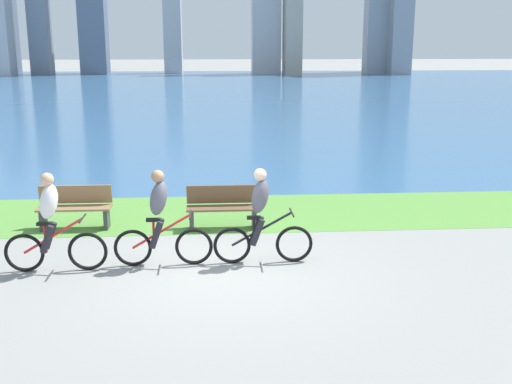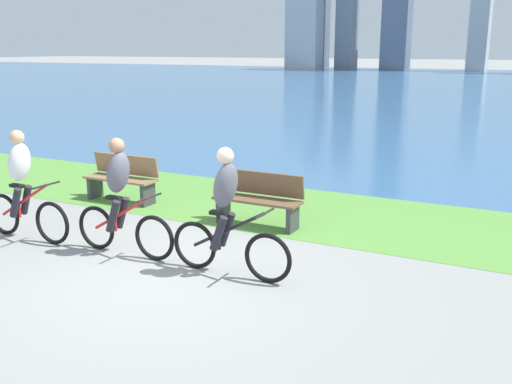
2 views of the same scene
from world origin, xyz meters
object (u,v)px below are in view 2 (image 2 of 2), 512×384
Objects in this scene: cyclist_trailing at (121,198)px; bench_near_path at (122,178)px; cyclist_lead at (227,213)px; cyclist_distant_rear at (23,186)px; bench_far_along_path at (259,199)px.

bench_near_path is at bearing 129.83° from cyclist_trailing.
cyclist_distant_rear is (-3.53, -0.15, 0.00)m from cyclist_lead.
cyclist_lead is at bearing -32.39° from bench_near_path.
bench_far_along_path is (-0.63, 2.13, -0.39)m from cyclist_lead.
bench_far_along_path is (1.11, 2.14, -0.39)m from cyclist_trailing.
bench_far_along_path is at bearing 38.18° from cyclist_distant_rear.
cyclist_lead is 1.03× the size of cyclist_trailing.
cyclist_lead is 4.40m from bench_near_path.
cyclist_trailing is at bearing -179.76° from cyclist_lead.
cyclist_trailing is (-1.74, -0.01, -0.00)m from cyclist_lead.
cyclist_lead is at bearing 0.24° from cyclist_trailing.
cyclist_trailing is 1.14× the size of bench_far_along_path.
cyclist_trailing reaches higher than bench_near_path.
cyclist_trailing is at bearing -50.17° from bench_near_path.
cyclist_trailing is 2.44m from bench_far_along_path.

